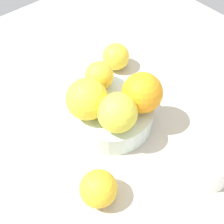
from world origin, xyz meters
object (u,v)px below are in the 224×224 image
at_px(orange_loose_1, 98,189).
at_px(orange_in_bowl_2, 87,99).
at_px(orange_loose_0, 116,57).
at_px(orange_in_bowl_1, 99,76).
at_px(orange_in_bowl_0, 142,93).
at_px(fruit_bowl, 112,114).
at_px(ceramic_cup, 213,168).
at_px(orange_in_bowl_3, 117,113).

bearing_deg(orange_loose_1, orange_in_bowl_2, -121.89).
distance_m(orange_in_bowl_2, orange_loose_0, 0.22).
distance_m(orange_in_bowl_1, orange_loose_1, 0.25).
relative_size(orange_in_bowl_0, orange_in_bowl_1, 1.34).
distance_m(orange_in_bowl_0, orange_in_bowl_2, 0.11).
relative_size(fruit_bowl, orange_loose_0, 2.62).
distance_m(orange_in_bowl_1, orange_loose_0, 0.14).
xyz_separation_m(orange_in_bowl_2, orange_loose_1, (0.09, 0.14, -0.06)).
bearing_deg(ceramic_cup, orange_in_bowl_3, -66.53).
xyz_separation_m(fruit_bowl, orange_in_bowl_2, (0.05, -0.02, 0.07)).
relative_size(fruit_bowl, orange_in_bowl_0, 2.16).
bearing_deg(orange_in_bowl_1, ceramic_cup, 97.27).
xyz_separation_m(orange_in_bowl_3, orange_loose_1, (0.11, 0.07, -0.06)).
xyz_separation_m(orange_in_bowl_0, orange_in_bowl_3, (0.07, 0.00, -0.00)).
bearing_deg(orange_in_bowl_2, orange_in_bowl_1, -146.34).
bearing_deg(orange_loose_0, ceramic_cup, 78.79).
distance_m(orange_in_bowl_0, ceramic_cup, 0.20).
relative_size(orange_in_bowl_0, orange_loose_1, 1.21).
xyz_separation_m(orange_loose_1, ceramic_cup, (-0.19, 0.11, -0.00)).
xyz_separation_m(orange_loose_0, orange_loose_1, (0.26, 0.25, 0.00)).
bearing_deg(orange_in_bowl_3, orange_in_bowl_2, -68.89).
distance_m(orange_in_bowl_1, orange_in_bowl_3, 0.12).
distance_m(orange_in_bowl_0, orange_loose_0, 0.20).
bearing_deg(orange_in_bowl_2, orange_in_bowl_3, 111.11).
distance_m(orange_in_bowl_3, ceramic_cup, 0.21).
bearing_deg(orange_in_bowl_2, orange_loose_1, 58.11).
distance_m(orange_in_bowl_1, orange_in_bowl_2, 0.08).
bearing_deg(ceramic_cup, fruit_bowl, -76.72).
bearing_deg(orange_in_bowl_1, fruit_bowl, 74.79).
bearing_deg(ceramic_cup, orange_in_bowl_1, -82.73).
relative_size(orange_loose_0, ceramic_cup, 1.00).
height_order(fruit_bowl, orange_in_bowl_3, orange_in_bowl_3).
xyz_separation_m(fruit_bowl, orange_in_bowl_0, (-0.05, 0.04, 0.07)).
bearing_deg(ceramic_cup, orange_loose_0, -101.21).
height_order(orange_loose_1, ceramic_cup, same).
height_order(orange_in_bowl_3, ceramic_cup, orange_in_bowl_3).
bearing_deg(orange_in_bowl_1, orange_in_bowl_0, 105.16).
bearing_deg(orange_loose_0, orange_in_bowl_0, 64.84).
bearing_deg(orange_loose_0, orange_in_bowl_1, 32.05).
distance_m(orange_in_bowl_0, orange_loose_1, 0.21).
xyz_separation_m(orange_in_bowl_0, ceramic_cup, (-0.01, 0.19, -0.06)).
xyz_separation_m(orange_in_bowl_3, ceramic_cup, (-0.08, 0.19, -0.06)).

